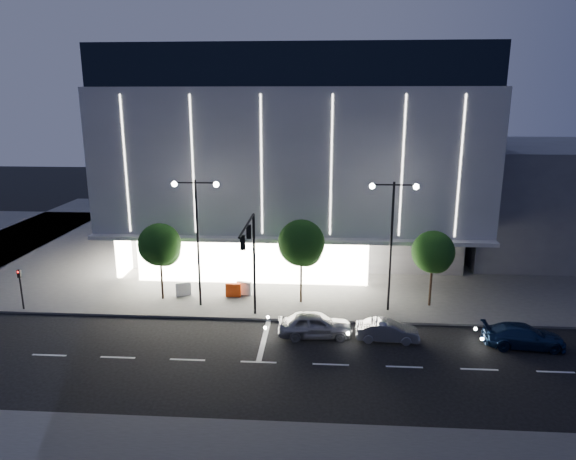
% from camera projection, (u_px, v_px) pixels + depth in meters
% --- Properties ---
extents(ground, '(160.00, 160.00, 0.00)m').
position_uv_depth(ground, '(228.00, 348.00, 30.01)').
color(ground, black).
rests_on(ground, ground).
extents(sidewalk_museum, '(70.00, 40.00, 0.15)m').
position_uv_depth(sidewalk_museum, '(317.00, 240.00, 52.87)').
color(sidewalk_museum, '#474747').
rests_on(sidewalk_museum, ground).
extents(museum, '(30.00, 25.80, 18.00)m').
position_uv_depth(museum, '(298.00, 152.00, 49.09)').
color(museum, '#4C4C51').
rests_on(museum, ground).
extents(annex_building, '(16.00, 20.00, 10.00)m').
position_uv_depth(annex_building, '(532.00, 195.00, 50.30)').
color(annex_building, '#4C4C51').
rests_on(annex_building, ground).
extents(traffic_mast, '(0.33, 5.89, 7.07)m').
position_uv_depth(traffic_mast, '(251.00, 250.00, 31.93)').
color(traffic_mast, black).
rests_on(traffic_mast, ground).
extents(street_lamp_west, '(3.16, 0.36, 9.00)m').
position_uv_depth(street_lamp_west, '(197.00, 225.00, 34.53)').
color(street_lamp_west, black).
rests_on(street_lamp_west, ground).
extents(street_lamp_east, '(3.16, 0.36, 9.00)m').
position_uv_depth(street_lamp_east, '(392.00, 228.00, 33.69)').
color(street_lamp_east, black).
rests_on(street_lamp_east, ground).
extents(ped_signal_far, '(0.22, 0.24, 3.00)m').
position_uv_depth(ped_signal_far, '(21.00, 285.00, 34.86)').
color(ped_signal_far, black).
rests_on(ped_signal_far, ground).
extents(tree_left, '(3.02, 3.02, 5.72)m').
position_uv_depth(tree_left, '(160.00, 247.00, 36.18)').
color(tree_left, black).
rests_on(tree_left, ground).
extents(tree_mid, '(3.25, 3.25, 6.15)m').
position_uv_depth(tree_mid, '(302.00, 245.00, 35.46)').
color(tree_mid, black).
rests_on(tree_mid, ground).
extents(tree_right, '(2.91, 2.91, 5.51)m').
position_uv_depth(tree_right, '(433.00, 254.00, 35.00)').
color(tree_right, black).
rests_on(tree_right, ground).
extents(car_lead, '(4.69, 2.16, 1.56)m').
position_uv_depth(car_lead, '(315.00, 325.00, 31.33)').
color(car_lead, '#929399').
rests_on(car_lead, ground).
extents(car_second, '(3.82, 1.48, 1.24)m').
position_uv_depth(car_second, '(387.00, 331.00, 30.85)').
color(car_second, '#939499').
rests_on(car_second, ground).
extents(car_third, '(4.73, 2.11, 1.35)m').
position_uv_depth(car_third, '(524.00, 336.00, 30.07)').
color(car_third, '#13274A').
rests_on(car_third, ground).
extents(barrier_b, '(1.12, 0.62, 1.00)m').
position_uv_depth(barrier_b, '(183.00, 289.00, 37.59)').
color(barrier_b, white).
rests_on(barrier_b, sidewalk_museum).
extents(barrier_c, '(1.10, 0.26, 1.00)m').
position_uv_depth(barrier_c, '(233.00, 290.00, 37.34)').
color(barrier_c, '#F2410D').
rests_on(barrier_c, sidewalk_museum).
extents(barrier_d, '(1.13, 0.46, 1.00)m').
position_uv_depth(barrier_d, '(244.00, 288.00, 37.74)').
color(barrier_d, silver).
rests_on(barrier_d, sidewalk_museum).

